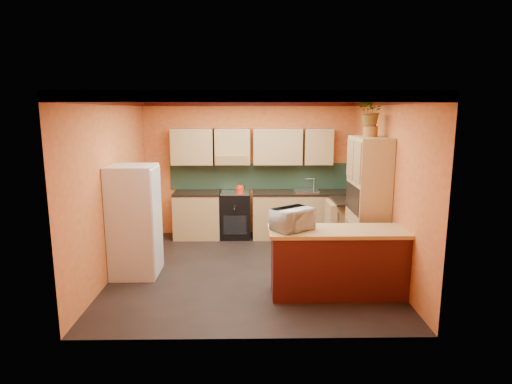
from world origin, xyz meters
The scene contains 15 objects.
room_shell centered at (0.02, 0.28, 2.09)m, with size 4.24×4.24×2.72m.
base_cabinets_back centered at (0.34, 1.80, 0.44)m, with size 3.65×0.60×0.88m, color tan.
countertop_back centered at (0.34, 1.80, 0.90)m, with size 3.65×0.62×0.04m, color black.
stove centered at (-0.29, 1.80, 0.46)m, with size 0.58×0.58×0.91m, color black.
kettle centered at (-0.19, 1.75, 1.00)m, with size 0.17×0.17×0.18m, color red, non-canonical shape.
sink centered at (1.11, 1.80, 0.94)m, with size 0.48×0.40×0.03m, color silver.
base_cabinets_right centered at (1.80, 1.00, 0.44)m, with size 0.60×0.80×0.88m, color tan.
countertop_right centered at (1.80, 1.00, 0.90)m, with size 0.62×0.80×0.04m, color black.
fridge centered at (-1.75, -0.17, 0.85)m, with size 0.68×0.66×1.70m, color silver.
pantry centered at (1.85, 0.05, 1.05)m, with size 0.48×0.90×2.10m, color tan.
fern_pot centered at (1.85, 0.10, 2.18)m, with size 0.22×0.22×0.16m, color #945423.
fern centered at (1.85, 0.10, 2.50)m, with size 0.43×0.37×0.47m, color tan.
breakfast_bar centered at (1.20, -0.96, 0.44)m, with size 1.80×0.55×0.88m, color #4F1612.
bar_top centered at (1.20, -0.96, 0.91)m, with size 1.90×0.65×0.05m, color #DBBB6A.
microwave centered at (0.57, -0.96, 1.08)m, with size 0.53×0.36×0.29m, color silver.
Camera 1 is at (-0.01, -6.46, 2.50)m, focal length 30.00 mm.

